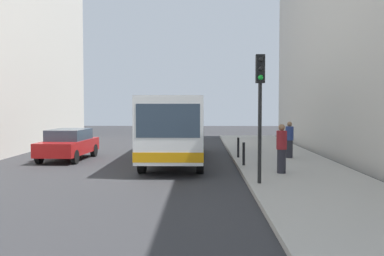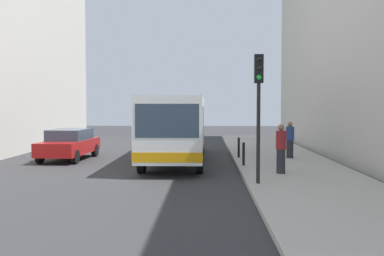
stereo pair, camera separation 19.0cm
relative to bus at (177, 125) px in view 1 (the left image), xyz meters
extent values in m
plane|color=#2D2D30|center=(-0.51, -4.23, -1.73)|extent=(80.00, 80.00, 0.00)
cube|color=#ADA89E|center=(4.89, -4.23, -1.65)|extent=(4.40, 40.00, 0.15)
cube|color=white|center=(0.00, -0.11, 0.02)|extent=(2.50, 11.00, 2.50)
cube|color=orange|center=(0.00, -0.11, -0.93)|extent=(2.52, 11.02, 0.36)
cube|color=#2D3D4C|center=(0.00, -5.59, 0.37)|extent=(2.26, 0.06, 1.20)
cube|color=#2D3D4C|center=(0.00, 0.39, 0.37)|extent=(2.52, 9.40, 1.00)
cylinder|color=black|center=(1.13, -4.01, -1.23)|extent=(0.28, 1.00, 1.00)
cylinder|color=black|center=(-1.13, -4.01, -1.23)|extent=(0.28, 1.00, 1.00)
cylinder|color=black|center=(1.13, 3.79, -1.23)|extent=(0.28, 1.00, 1.00)
cylinder|color=black|center=(-1.13, 3.79, -1.23)|extent=(0.28, 1.00, 1.00)
cube|color=maroon|center=(-5.24, 0.17, -1.09)|extent=(2.02, 4.49, 0.64)
cube|color=#2D3D4C|center=(-5.23, 0.32, -0.51)|extent=(1.72, 2.54, 0.52)
cylinder|color=black|center=(-4.50, -1.37, -1.41)|extent=(0.25, 0.65, 0.64)
cylinder|color=black|center=(-6.14, -1.28, -1.41)|extent=(0.25, 0.65, 0.64)
cylinder|color=black|center=(-4.34, 1.63, -1.41)|extent=(0.25, 0.65, 0.64)
cylinder|color=black|center=(-5.98, 1.71, -1.41)|extent=(0.25, 0.65, 0.64)
cylinder|color=black|center=(3.04, -7.03, 0.02)|extent=(0.12, 0.12, 3.20)
cube|color=black|center=(3.04, -7.03, 2.07)|extent=(0.28, 0.24, 0.90)
sphere|color=black|center=(3.04, -7.16, 2.35)|extent=(0.16, 0.16, 0.16)
sphere|color=black|center=(3.04, -7.16, 2.07)|extent=(0.16, 0.16, 0.16)
sphere|color=green|center=(3.04, -7.16, 1.79)|extent=(0.16, 0.16, 0.16)
cylinder|color=black|center=(2.94, -2.68, -1.10)|extent=(0.11, 0.11, 0.95)
cylinder|color=black|center=(2.94, 0.13, -1.10)|extent=(0.11, 0.11, 0.95)
cylinder|color=#26262D|center=(4.12, -4.86, -1.13)|extent=(0.32, 0.32, 0.88)
cylinder|color=maroon|center=(4.12, -4.86, -0.35)|extent=(0.38, 0.38, 0.68)
sphere|color=#8C6647|center=(4.12, -4.86, 0.11)|extent=(0.24, 0.24, 0.24)
cylinder|color=#26262D|center=(5.34, -0.01, -1.16)|extent=(0.32, 0.32, 0.84)
cylinder|color=navy|center=(5.34, -0.01, -0.41)|extent=(0.38, 0.38, 0.65)
sphere|color=#8C6647|center=(5.34, -0.01, 0.03)|extent=(0.23, 0.23, 0.23)
camera|label=1|loc=(1.18, -21.54, 0.93)|focal=42.59mm
camera|label=2|loc=(1.37, -21.54, 0.93)|focal=42.59mm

